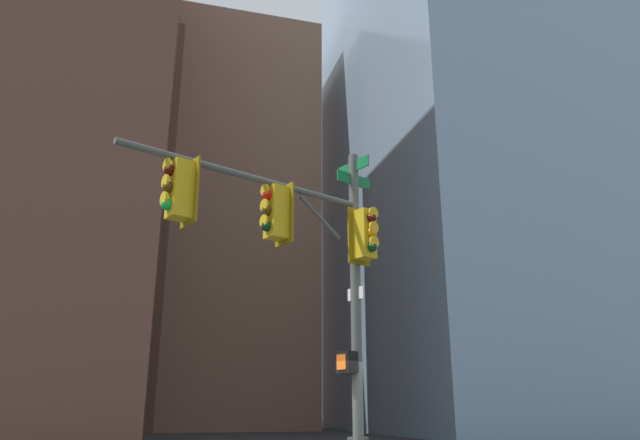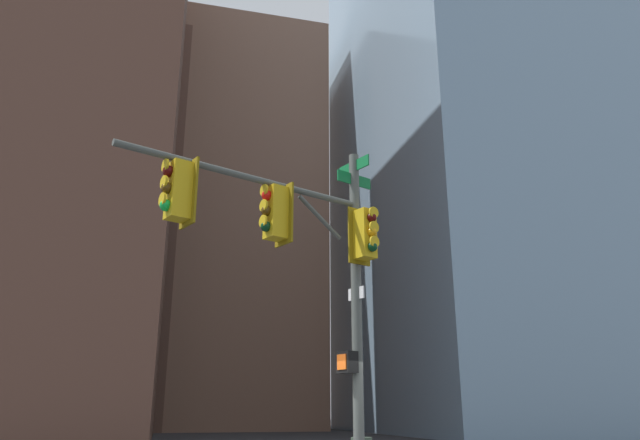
# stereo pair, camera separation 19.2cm
# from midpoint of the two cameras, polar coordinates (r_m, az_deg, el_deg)

# --- Properties ---
(signal_pole_assembly) EXTENTS (2.45, 5.06, 6.78)m
(signal_pole_assembly) POSITION_cam_midpoint_polar(r_m,az_deg,el_deg) (11.22, -1.79, -2.83)
(signal_pole_assembly) COLOR #4C514C
(signal_pole_assembly) RESTS_ON ground_plane
(building_brick_nearside) EXTENTS (19.07, 15.63, 41.88)m
(building_brick_nearside) POSITION_cam_midpoint_polar(r_m,az_deg,el_deg) (42.77, -24.87, 10.93)
(building_brick_nearside) COLOR brown
(building_brick_nearside) RESTS_ON ground_plane
(building_brick_midblock) EXTENTS (17.29, 16.80, 38.56)m
(building_brick_midblock) POSITION_cam_midpoint_polar(r_m,az_deg,el_deg) (60.60, -9.80, -0.51)
(building_brick_midblock) COLOR #845B47
(building_brick_midblock) RESTS_ON ground_plane
(building_glass_tower) EXTENTS (26.27, 23.71, 74.58)m
(building_glass_tower) POSITION_cam_midpoint_polar(r_m,az_deg,el_deg) (62.63, 14.59, 17.65)
(building_glass_tower) COLOR #7A99B2
(building_glass_tower) RESTS_ON ground_plane
(building_brick_farside) EXTENTS (23.31, 18.99, 35.84)m
(building_brick_farside) POSITION_cam_midpoint_polar(r_m,az_deg,el_deg) (63.31, -23.09, -1.35)
(building_brick_farside) COLOR brown
(building_brick_farside) RESTS_ON ground_plane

